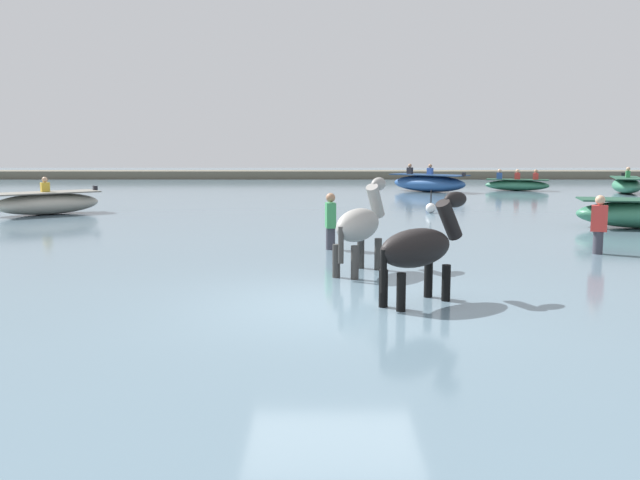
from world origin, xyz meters
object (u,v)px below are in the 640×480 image
at_px(boat_distant_east, 521,185).
at_px(person_spectator_far, 334,228).
at_px(channel_buoy, 434,208).
at_px(boat_far_inshore, 51,203).
at_px(person_wading_mid, 602,232).
at_px(horse_trailing_grey, 363,227).
at_px(horse_lead_black, 423,251).
at_px(boat_far_offshore, 630,185).
at_px(boat_mid_channel, 432,183).

distance_m(boat_distant_east, person_spectator_far, 20.95).
distance_m(person_spectator_far, channel_buoy, 8.65).
xyz_separation_m(boat_far_inshore, person_wading_mid, (14.55, -8.12, 0.10)).
relative_size(horse_trailing_grey, person_wading_mid, 1.27).
bearing_deg(channel_buoy, horse_trailing_grey, -105.35).
distance_m(boat_far_inshore, channel_buoy, 12.44).
bearing_deg(person_wading_mid, horse_lead_black, -133.93).
xyz_separation_m(boat_far_offshore, boat_distant_east, (-4.56, 1.64, -0.07)).
bearing_deg(horse_lead_black, boat_distant_east, 71.36).
height_order(boat_far_offshore, boat_mid_channel, boat_mid_channel).
bearing_deg(boat_distant_east, person_wading_mid, -100.87).
height_order(boat_far_inshore, person_spectator_far, person_spectator_far).
height_order(person_spectator_far, channel_buoy, person_spectator_far).
distance_m(boat_far_inshore, person_wading_mid, 16.66).
relative_size(boat_far_offshore, person_wading_mid, 2.25).
xyz_separation_m(boat_mid_channel, channel_buoy, (-1.49, -10.10, -0.24)).
bearing_deg(channel_buoy, horse_lead_black, -99.63).
bearing_deg(boat_far_inshore, horse_trailing_grey, -47.19).
bearing_deg(boat_distant_east, boat_mid_channel, -170.23).
bearing_deg(horse_lead_black, channel_buoy, 80.37).
distance_m(horse_trailing_grey, person_wading_mid, 5.50).
relative_size(horse_trailing_grey, channel_buoy, 2.74).
relative_size(boat_far_inshore, person_wading_mid, 2.08).
xyz_separation_m(boat_distant_east, person_spectator_far, (-9.26, -18.80, 0.17)).
height_order(horse_trailing_grey, boat_far_offshore, horse_trailing_grey).
height_order(boat_mid_channel, boat_far_inshore, boat_mid_channel).
distance_m(horse_trailing_grey, boat_distant_east, 23.27).
distance_m(boat_far_offshore, boat_distant_east, 4.84).
distance_m(boat_mid_channel, boat_far_inshore, 17.46).
bearing_deg(boat_distant_east, channel_buoy, -118.32).
height_order(horse_trailing_grey, channel_buoy, horse_trailing_grey).
relative_size(boat_mid_channel, person_wading_mid, 2.33).
distance_m(boat_far_offshore, person_spectator_far, 22.03).
distance_m(horse_lead_black, boat_mid_channel, 23.47).
bearing_deg(boat_distant_east, person_spectator_far, -116.23).
relative_size(boat_far_offshore, person_spectator_far, 2.25).
height_order(person_wading_mid, person_spectator_far, same).
bearing_deg(horse_trailing_grey, person_wading_mid, 22.82).
relative_size(boat_far_offshore, boat_far_inshore, 1.08).
height_order(horse_lead_black, boat_far_offshore, horse_lead_black).
distance_m(horse_trailing_grey, channel_buoy, 11.10).
relative_size(boat_mid_channel, boat_far_inshore, 1.12).
bearing_deg(person_wading_mid, person_spectator_far, 173.64).
xyz_separation_m(horse_lead_black, person_wading_mid, (4.34, 4.51, -0.30)).
bearing_deg(person_spectator_far, person_wading_mid, -6.36).
bearing_deg(horse_trailing_grey, boat_distant_east, 67.81).
height_order(horse_trailing_grey, person_spectator_far, horse_trailing_grey).
bearing_deg(boat_far_offshore, channel_buoy, -138.48).
bearing_deg(boat_distant_east, horse_lead_black, -108.64).
distance_m(horse_trailing_grey, boat_far_offshore, 23.96).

